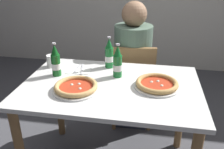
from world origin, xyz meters
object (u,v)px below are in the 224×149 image
object	(u,v)px
chair_behind_table	(132,81)
diner_seated	(132,69)
beer_bottle_center	(118,63)
pizza_marinara_far	(76,87)
beer_bottle_left	(56,62)
napkin_with_cutlery	(80,69)
beer_bottle_right	(109,55)
paper_cup	(51,61)
dining_table_main	(111,99)
pizza_margherita_near	(157,84)

from	to	relation	value
chair_behind_table	diner_seated	world-z (taller)	diner_seated
beer_bottle_center	pizza_marinara_far	bearing A→B (deg)	-133.02
chair_behind_table	beer_bottle_left	bearing A→B (deg)	38.54
napkin_with_cutlery	beer_bottle_left	bearing A→B (deg)	-136.55
beer_bottle_right	napkin_with_cutlery	xyz separation A→B (m)	(-0.22, -0.09, -0.10)
beer_bottle_left	napkin_with_cutlery	xyz separation A→B (m)	(0.13, 0.13, -0.10)
pizza_marinara_far	paper_cup	size ratio (longest dim) A/B	3.21
dining_table_main	beer_bottle_right	world-z (taller)	beer_bottle_right
dining_table_main	napkin_with_cutlery	world-z (taller)	napkin_with_cutlery
chair_behind_table	beer_bottle_right	distance (m)	0.52
pizza_marinara_far	beer_bottle_left	distance (m)	0.30
beer_bottle_right	napkin_with_cutlery	bearing A→B (deg)	-158.29
chair_behind_table	beer_bottle_right	world-z (taller)	beer_bottle_right
diner_seated	pizza_marinara_far	bearing A→B (deg)	-110.68
paper_cup	beer_bottle_center	bearing A→B (deg)	-9.72
beer_bottle_left	paper_cup	bearing A→B (deg)	124.63
beer_bottle_center	paper_cup	distance (m)	0.55
diner_seated	beer_bottle_right	distance (m)	0.48
chair_behind_table	beer_bottle_left	size ratio (longest dim) A/B	3.44
beer_bottle_left	pizza_marinara_far	bearing A→B (deg)	-43.19
beer_bottle_right	chair_behind_table	bearing A→B (deg)	63.34
pizza_marinara_far	napkin_with_cutlery	world-z (taller)	pizza_marinara_far
chair_behind_table	pizza_margherita_near	bearing A→B (deg)	101.74
pizza_margherita_near	napkin_with_cutlery	world-z (taller)	pizza_margherita_near
dining_table_main	pizza_marinara_far	bearing A→B (deg)	-150.22
beer_bottle_left	chair_behind_table	bearing A→B (deg)	46.23
beer_bottle_right	napkin_with_cutlery	distance (m)	0.25
pizza_margherita_near	beer_bottle_center	world-z (taller)	beer_bottle_center
pizza_margherita_near	beer_bottle_left	size ratio (longest dim) A/B	1.22
pizza_marinara_far	diner_seated	bearing A→B (deg)	69.32
pizza_margherita_near	beer_bottle_right	xyz separation A→B (m)	(-0.37, 0.28, 0.08)
pizza_margherita_near	chair_behind_table	bearing A→B (deg)	109.43
diner_seated	dining_table_main	bearing A→B (deg)	-97.56
beer_bottle_center	beer_bottle_right	xyz separation A→B (m)	(-0.09, 0.16, 0.00)
pizza_marinara_far	beer_bottle_center	size ratio (longest dim) A/B	1.23
napkin_with_cutlery	paper_cup	xyz separation A→B (m)	(-0.23, 0.02, 0.04)
beer_bottle_right	paper_cup	world-z (taller)	beer_bottle_right
pizza_marinara_far	beer_bottle_right	world-z (taller)	beer_bottle_right
chair_behind_table	beer_bottle_center	size ratio (longest dim) A/B	3.44
dining_table_main	beer_bottle_right	distance (m)	0.37
beer_bottle_center	paper_cup	xyz separation A→B (m)	(-0.54, 0.09, -0.06)
dining_table_main	beer_bottle_center	distance (m)	0.26
beer_bottle_left	pizza_margherita_near	bearing A→B (deg)	-5.04
chair_behind_table	napkin_with_cutlery	distance (m)	0.62
chair_behind_table	paper_cup	distance (m)	0.79
napkin_with_cutlery	paper_cup	bearing A→B (deg)	175.14
pizza_margherita_near	pizza_marinara_far	world-z (taller)	same
pizza_margherita_near	napkin_with_cutlery	distance (m)	0.62
pizza_marinara_far	napkin_with_cutlery	xyz separation A→B (m)	(-0.07, 0.32, -0.02)
pizza_marinara_far	beer_bottle_right	xyz separation A→B (m)	(0.14, 0.41, 0.08)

